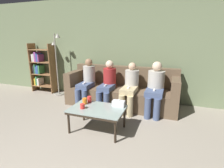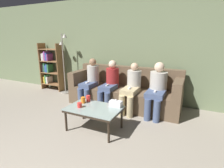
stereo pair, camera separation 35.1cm
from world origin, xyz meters
The scene contains 13 objects.
wall_back centered at (0.00, 3.79, 1.30)m, with size 12.00×0.06×2.60m.
couch centered at (0.00, 3.29, 0.33)m, with size 2.61×0.86×0.91m.
coffee_table centered at (-0.04, 1.95, 0.38)m, with size 0.94×0.62×0.42m.
cup_near_left centered at (-0.27, 1.85, 0.46)m, with size 0.08×0.08×0.09m.
cup_near_right centered at (-0.34, 2.05, 0.48)m, with size 0.08×0.08×0.11m.
cup_far_center centered at (-0.30, 2.17, 0.48)m, with size 0.08×0.08×0.11m.
tissue_box centered at (0.27, 2.16, 0.47)m, with size 0.22×0.12×0.13m.
bookshelf centered at (-2.61, 3.56, 0.72)m, with size 0.74×0.32×1.43m.
standing_lamp centered at (-1.90, 3.41, 1.05)m, with size 0.31×0.26×1.71m.
seated_person_left_end centered at (-0.81, 3.05, 0.58)m, with size 0.31×0.65×1.11m.
seated_person_mid_left centered at (-0.27, 3.05, 0.58)m, with size 0.31×0.66×1.09m.
seated_person_mid_right centered at (0.27, 3.03, 0.57)m, with size 0.31×0.71×1.06m.
seated_person_right_end centered at (0.81, 3.06, 0.60)m, with size 0.35×0.71×1.11m.
Camera 2 is at (1.46, -0.47, 1.60)m, focal length 28.00 mm.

